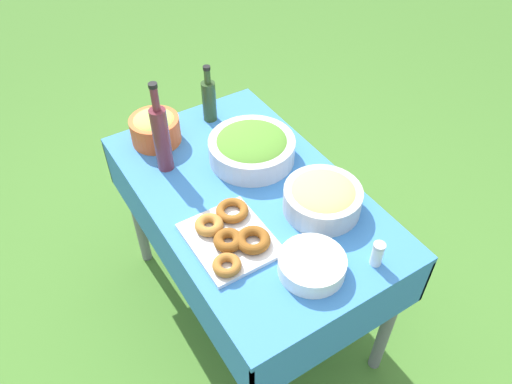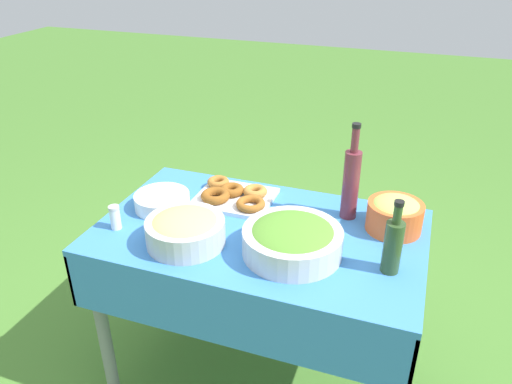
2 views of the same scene
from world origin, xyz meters
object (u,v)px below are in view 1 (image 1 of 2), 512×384
(pasta_bowl, at_px, (323,197))
(donut_platter, at_px, (231,236))
(salad_bowl, at_px, (252,147))
(olive_oil_bottle, at_px, (209,99))
(plate_stack, at_px, (312,265))
(fruit_bowl, at_px, (155,127))
(wine_bottle, at_px, (161,137))

(pasta_bowl, height_order, donut_platter, pasta_bowl)
(salad_bowl, xyz_separation_m, pasta_bowl, (-0.37, -0.06, -0.00))
(salad_bowl, distance_m, olive_oil_bottle, 0.33)
(salad_bowl, bearing_deg, plate_stack, 167.06)
(donut_platter, height_order, olive_oil_bottle, olive_oil_bottle)
(olive_oil_bottle, relative_size, fruit_bowl, 1.27)
(plate_stack, bearing_deg, fruit_bowl, 9.13)
(donut_platter, relative_size, plate_stack, 1.57)
(pasta_bowl, bearing_deg, fruit_bowl, 26.42)
(wine_bottle, bearing_deg, donut_platter, -176.60)
(salad_bowl, xyz_separation_m, fruit_bowl, (0.31, 0.27, 0.01))
(fruit_bowl, bearing_deg, plate_stack, -170.87)
(pasta_bowl, relative_size, wine_bottle, 0.74)
(salad_bowl, relative_size, pasta_bowl, 1.22)
(wine_bottle, bearing_deg, pasta_bowl, -143.29)
(donut_platter, xyz_separation_m, plate_stack, (-0.25, -0.15, 0.01))
(pasta_bowl, bearing_deg, donut_platter, 82.95)
(pasta_bowl, xyz_separation_m, donut_platter, (0.04, 0.35, -0.04))
(pasta_bowl, xyz_separation_m, wine_bottle, (0.51, 0.38, 0.09))
(plate_stack, xyz_separation_m, wine_bottle, (0.71, 0.18, 0.12))
(olive_oil_bottle, bearing_deg, plate_stack, 172.40)
(salad_bowl, bearing_deg, wine_bottle, 66.60)
(donut_platter, distance_m, wine_bottle, 0.48)
(pasta_bowl, distance_m, donut_platter, 0.35)
(pasta_bowl, bearing_deg, plate_stack, 135.99)
(pasta_bowl, bearing_deg, olive_oil_bottle, 6.24)
(pasta_bowl, distance_m, fruit_bowl, 0.76)
(salad_bowl, bearing_deg, fruit_bowl, 41.44)
(olive_oil_bottle, bearing_deg, fruit_bowl, 93.54)
(plate_stack, xyz_separation_m, olive_oil_bottle, (0.90, -0.12, 0.07))
(olive_oil_bottle, bearing_deg, salad_bowl, -177.94)
(fruit_bowl, bearing_deg, donut_platter, 178.96)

